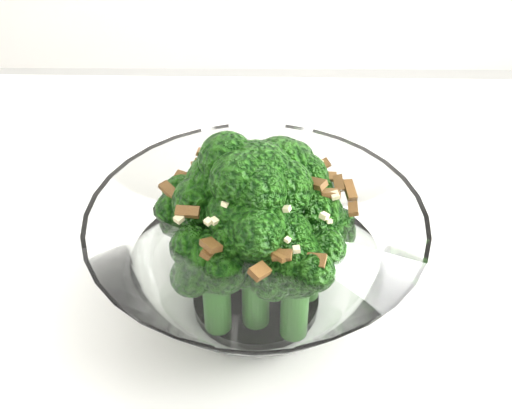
{
  "coord_description": "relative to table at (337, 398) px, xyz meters",
  "views": [
    {
      "loc": [
        -0.03,
        -0.42,
        1.16
      ],
      "look_at": [
        -0.03,
        -0.04,
        0.85
      ],
      "focal_mm": 50.0,
      "sensor_mm": 36.0,
      "label": 1
    }
  ],
  "objects": [
    {
      "name": "broccoli_dish",
      "position": [
        -0.06,
        0.04,
        0.13
      ],
      "size": [
        0.24,
        0.24,
        0.15
      ],
      "color": "white",
      "rests_on": "table"
    },
    {
      "name": "table",
      "position": [
        0.0,
        0.0,
        0.0
      ],
      "size": [
        1.21,
        0.82,
        0.75
      ],
      "color": "white",
      "rests_on": "ground"
    }
  ]
}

